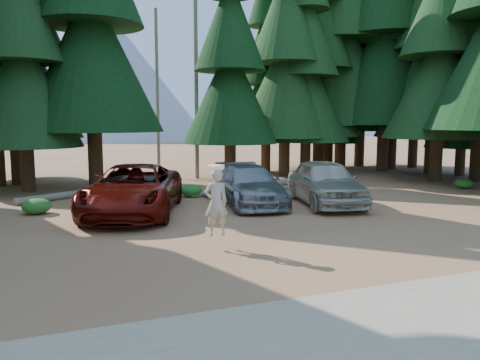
{
  "coord_description": "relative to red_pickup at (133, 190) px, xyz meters",
  "views": [
    {
      "loc": [
        -6.67,
        -12.38,
        3.35
      ],
      "look_at": [
        -0.67,
        3.4,
        1.25
      ],
      "focal_mm": 35.0,
      "sensor_mm": 36.0,
      "label": 1
    }
  ],
  "objects": [
    {
      "name": "shrub_center_right",
      "position": [
        3.99,
        2.48,
        -0.6
      ],
      "size": [
        1.1,
        1.1,
        0.6
      ],
      "primitive_type": "ellipsoid",
      "color": "#28651E",
      "rests_on": "ground"
    },
    {
      "name": "gravel_strip",
      "position": [
        4.33,
        -11.2,
        -0.9
      ],
      "size": [
        26.0,
        3.5,
        0.01
      ],
      "primitive_type": "cube",
      "color": "tan",
      "rests_on": "ground"
    },
    {
      "name": "mountain_peak",
      "position": [
        1.74,
        83.53,
        11.8
      ],
      "size": [
        48.0,
        50.0,
        28.0
      ],
      "color": "#919398",
      "rests_on": "ground"
    },
    {
      "name": "silver_minivan_center",
      "position": [
        4.72,
        0.45,
        -0.11
      ],
      "size": [
        2.9,
        5.69,
        1.58
      ],
      "primitive_type": "imported",
      "rotation": [
        0.0,
        0.0,
        -0.13
      ],
      "color": "#95979C",
      "rests_on": "ground"
    },
    {
      "name": "shrub_far_right",
      "position": [
        10.44,
        4.19,
        -0.64
      ],
      "size": [
        0.94,
        0.94,
        0.52
      ],
      "primitive_type": "ellipsoid",
      "color": "#28651E",
      "rests_on": "ground"
    },
    {
      "name": "frisbee_player",
      "position": [
        1.38,
        -5.52,
        0.35
      ],
      "size": [
        0.66,
        0.45,
        1.88
      ],
      "rotation": [
        0.0,
        0.0,
        3.17
      ],
      "color": "beige",
      "rests_on": "ground"
    },
    {
      "name": "shrub_center_left",
      "position": [
        3.0,
        3.16,
        -0.63
      ],
      "size": [
        0.98,
        0.98,
        0.54
      ],
      "primitive_type": "ellipsoid",
      "color": "#28651E",
      "rests_on": "ground"
    },
    {
      "name": "log_right",
      "position": [
        10.18,
        5.1,
        -0.73
      ],
      "size": [
        5.41,
        0.65,
        0.35
      ],
      "primitive_type": "cylinder",
      "rotation": [
        0.0,
        1.57,
        -0.06
      ],
      "color": "slate",
      "rests_on": "ground"
    },
    {
      "name": "shrub_right",
      "position": [
        8.32,
        2.83,
        -0.6
      ],
      "size": [
        1.09,
        1.09,
        0.6
      ],
      "primitive_type": "ellipsoid",
      "color": "#28651E",
      "rests_on": "ground"
    },
    {
      "name": "ground",
      "position": [
        4.33,
        -4.7,
        -0.9
      ],
      "size": [
        160.0,
        160.0,
        0.0
      ],
      "primitive_type": "plane",
      "color": "#9C6442",
      "rests_on": "ground"
    },
    {
      "name": "shrub_left",
      "position": [
        0.54,
        5.3,
        -0.61
      ],
      "size": [
        1.08,
        1.08,
        0.59
      ],
      "primitive_type": "ellipsoid",
      "color": "#28651E",
      "rests_on": "ground"
    },
    {
      "name": "forest_belt_north",
      "position": [
        4.33,
        10.3,
        -0.9
      ],
      "size": [
        36.0,
        7.0,
        22.0
      ],
      "primitive_type": null,
      "color": "black",
      "rests_on": "ground"
    },
    {
      "name": "red_pickup",
      "position": [
        0.0,
        0.0,
        0.0
      ],
      "size": [
        4.97,
        7.12,
        1.81
      ],
      "primitive_type": "imported",
      "rotation": [
        0.0,
        0.0,
        -0.34
      ],
      "color": "#5C0E07",
      "rests_on": "ground"
    },
    {
      "name": "shrub_edge_east",
      "position": [
        16.55,
        0.8,
        -0.65
      ],
      "size": [
        0.9,
        0.9,
        0.5
      ],
      "primitive_type": "ellipsoid",
      "color": "#28651E",
      "rests_on": "ground"
    },
    {
      "name": "silver_minivan_right",
      "position": [
        7.6,
        -0.68,
        0.02
      ],
      "size": [
        3.32,
        5.75,
        1.84
      ],
      "primitive_type": "imported",
      "rotation": [
        0.0,
        0.0,
        -0.23
      ],
      "color": "beige",
      "rests_on": "ground"
    },
    {
      "name": "snag_front",
      "position": [
        5.13,
        9.8,
        5.1
      ],
      "size": [
        0.24,
        0.24,
        12.0
      ],
      "primitive_type": "cylinder",
      "color": "slate",
      "rests_on": "ground"
    },
    {
      "name": "log_mid",
      "position": [
        4.5,
        2.93,
        -0.77
      ],
      "size": [
        3.19,
        0.31,
        0.26
      ],
      "primitive_type": "cylinder",
      "rotation": [
        0.0,
        1.57,
        0.01
      ],
      "color": "slate",
      "rests_on": "ground"
    },
    {
      "name": "log_left",
      "position": [
        -2.35,
        4.55,
        -0.75
      ],
      "size": [
        3.89,
        2.54,
        0.31
      ],
      "primitive_type": "cylinder",
      "rotation": [
        0.0,
        1.57,
        0.55
      ],
      "color": "slate",
      "rests_on": "ground"
    },
    {
      "name": "shrub_far_left",
      "position": [
        -1.17,
        1.44,
        -0.59
      ],
      "size": [
        1.16,
        1.16,
        0.64
      ],
      "primitive_type": "ellipsoid",
      "color": "#28651E",
      "rests_on": "ground"
    },
    {
      "name": "snag_back",
      "position": [
        3.13,
        11.3,
        4.1
      ],
      "size": [
        0.2,
        0.2,
        10.0
      ],
      "primitive_type": "cylinder",
      "color": "slate",
      "rests_on": "ground"
    },
    {
      "name": "shrub_edge_west",
      "position": [
        -3.33,
        1.32,
        -0.62
      ],
      "size": [
        1.04,
        1.04,
        0.57
      ],
      "primitive_type": "ellipsoid",
      "color": "#28651E",
      "rests_on": "ground"
    }
  ]
}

